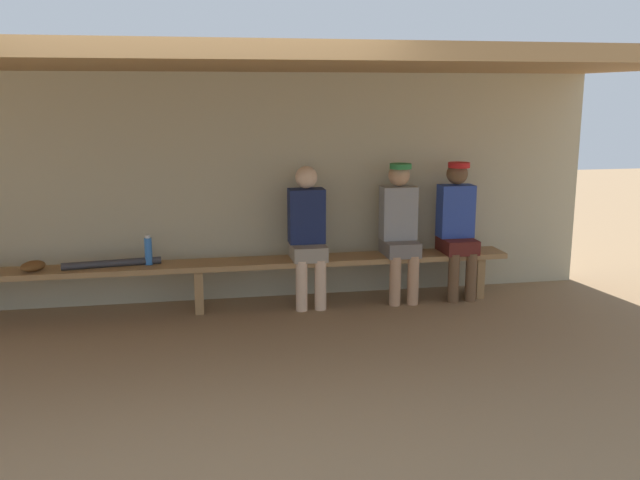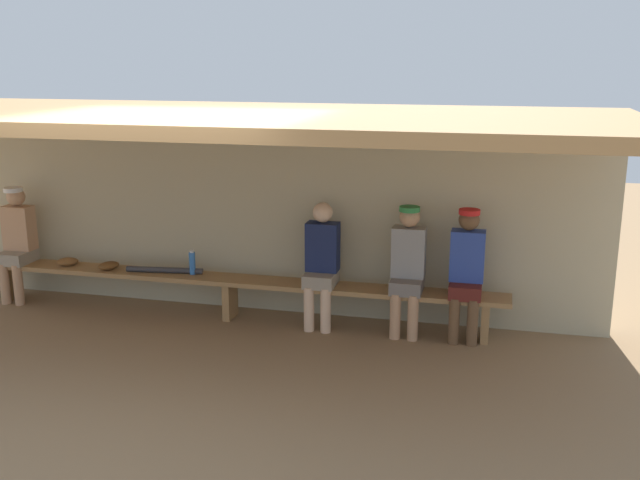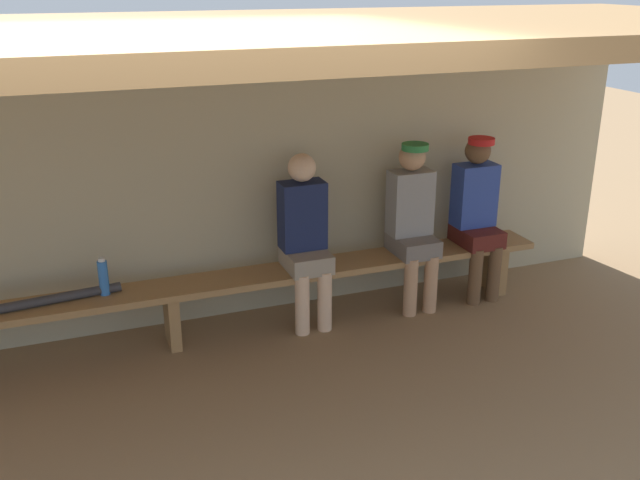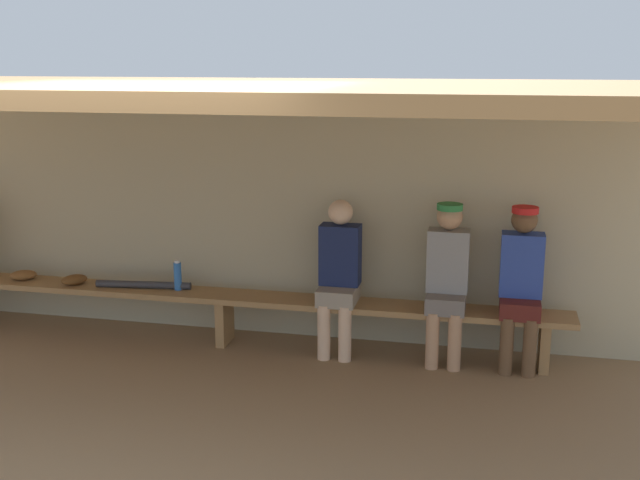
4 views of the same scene
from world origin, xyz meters
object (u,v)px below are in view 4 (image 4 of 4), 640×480
(player_in_white, at_px, (381,222))
(water_bottle_orange, at_px, (404,230))
(player_middle, at_px, (499,211))
(player_with_sunglasses, at_px, (174,241))
(support_post, at_px, (25,315))
(baseball_bat, at_px, (321,244))
(player_near_post, at_px, (279,233))
(bench, at_px, (338,250))

(player_in_white, xyz_separation_m, water_bottle_orange, (0.38, 0.04, -0.17))
(player_middle, bearing_deg, water_bottle_orange, 178.40)
(player_with_sunglasses, bearing_deg, support_post, -118.19)
(baseball_bat, bearing_deg, player_near_post, 169.58)
(player_middle, distance_m, water_bottle_orange, 1.49)
(support_post, height_order, player_with_sunglasses, support_post)
(bench, distance_m, baseball_bat, 0.26)
(support_post, xyz_separation_m, water_bottle_orange, (4.32, 2.14, -0.53))
(player_near_post, distance_m, player_with_sunglasses, 1.36)
(player_near_post, relative_size, player_in_white, 0.99)
(player_middle, xyz_separation_m, player_in_white, (-1.86, 0.00, 0.00))
(water_bottle_orange, bearing_deg, player_near_post, -178.69)
(player_middle, distance_m, player_near_post, 3.31)
(bench, distance_m, player_near_post, 0.89)
(player_near_post, bearing_deg, water_bottle_orange, 1.31)
(support_post, relative_size, player_in_white, 1.64)
(bench, relative_size, player_with_sunglasses, 4.46)
(player_with_sunglasses, bearing_deg, player_middle, 0.00)
(bench, relative_size, water_bottle_orange, 25.57)
(support_post, bearing_deg, baseball_bat, 34.38)
(player_near_post, height_order, water_bottle_orange, player_near_post)
(player_in_white, bearing_deg, bench, -179.67)
(player_near_post, relative_size, baseball_bat, 1.74)
(support_post, relative_size, water_bottle_orange, 9.37)
(player_middle, distance_m, baseball_bat, 2.74)
(player_with_sunglasses, bearing_deg, bench, -0.09)
(player_near_post, bearing_deg, support_post, -139.77)
(player_near_post, distance_m, water_bottle_orange, 1.84)
(water_bottle_orange, relative_size, baseball_bat, 0.31)
(player_near_post, bearing_deg, player_middle, 0.01)
(bench, bearing_deg, player_in_white, 0.33)
(support_post, xyz_separation_m, bench, (3.31, 2.10, -0.71))
(support_post, height_order, baseball_bat, support_post)
(player_in_white, bearing_deg, player_near_post, -179.98)
(bench, height_order, player_near_post, player_near_post)
(support_post, distance_m, player_near_post, 3.28)
(player_near_post, xyz_separation_m, water_bottle_orange, (1.83, 0.04, -0.16))
(support_post, height_order, player_near_post, support_post)
(bench, xyz_separation_m, player_in_white, (0.62, 0.00, 0.36))
(bench, relative_size, player_in_white, 4.46)
(player_with_sunglasses, bearing_deg, baseball_bat, -0.11)
(bench, bearing_deg, player_middle, 0.08)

